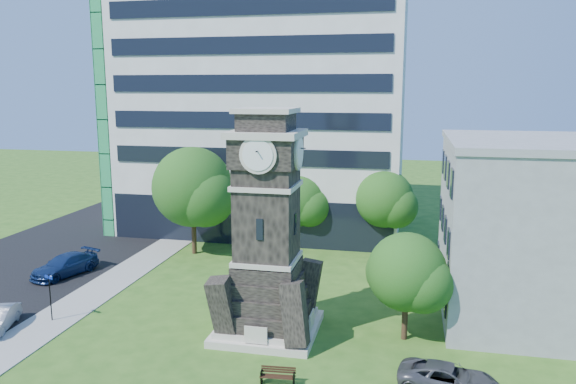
% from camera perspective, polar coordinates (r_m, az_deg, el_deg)
% --- Properties ---
extents(ground, '(160.00, 160.00, 0.00)m').
position_cam_1_polar(ground, '(31.02, -8.57, -14.86)').
color(ground, '#2E5A19').
rests_on(ground, ground).
extents(sidewalk, '(3.00, 70.00, 0.06)m').
position_cam_1_polar(sidewalk, '(39.16, -19.18, -9.79)').
color(sidewalk, gray).
rests_on(sidewalk, ground).
extents(clock_tower, '(5.40, 5.40, 12.22)m').
position_cam_1_polar(clock_tower, '(30.09, -2.13, -4.81)').
color(clock_tower, beige).
rests_on(clock_tower, ground).
extents(office_tall, '(26.20, 15.11, 28.60)m').
position_cam_1_polar(office_tall, '(53.66, -2.25, 11.60)').
color(office_tall, white).
rests_on(office_tall, ground).
extents(car_street_north, '(3.48, 5.45, 1.47)m').
position_cam_1_polar(car_street_north, '(43.52, -21.72, -6.93)').
color(car_street_north, navy).
rests_on(car_street_north, ground).
extents(car_east_lot, '(4.71, 2.77, 1.23)m').
position_cam_1_polar(car_east_lot, '(27.00, 16.03, -17.79)').
color(car_east_lot, '#47474C').
rests_on(car_east_lot, ground).
extents(park_bench, '(1.59, 0.42, 0.82)m').
position_cam_1_polar(park_bench, '(26.71, -1.04, -18.12)').
color(park_bench, black).
rests_on(park_bench, ground).
extents(street_sign, '(0.68, 0.07, 2.81)m').
position_cam_1_polar(street_sign, '(35.27, -23.03, -9.33)').
color(street_sign, black).
rests_on(street_sign, ground).
extents(tree_nw, '(7.04, 6.40, 8.68)m').
position_cam_1_polar(tree_nw, '(45.21, -9.56, 0.24)').
color(tree_nw, '#332114').
rests_on(tree_nw, ground).
extents(tree_nc, '(5.04, 4.58, 6.27)m').
position_cam_1_polar(tree_nc, '(47.19, 1.30, -0.97)').
color(tree_nc, '#332114').
rests_on(tree_nc, ground).
extents(tree_ne, '(5.14, 4.67, 6.77)m').
position_cam_1_polar(tree_ne, '(45.86, 9.85, -0.91)').
color(tree_ne, '#332114').
rests_on(tree_ne, ground).
extents(tree_east, '(4.58, 4.16, 5.84)m').
position_cam_1_polar(tree_east, '(30.37, 12.06, -8.20)').
color(tree_east, '#332114').
rests_on(tree_east, ground).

